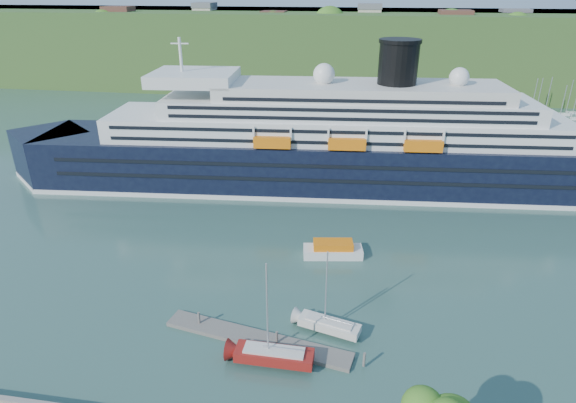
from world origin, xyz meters
The scene contains 6 objects.
far_hillside centered at (0.00, 145.00, 12.00)m, with size 400.00×50.00×24.00m, color #305923.
cruise_ship centered at (3.54, 52.94, 12.36)m, with size 110.07×16.03×24.72m, color black, non-canonical shape.
floating_pontoon centered at (1.18, 11.39, 0.22)m, with size 19.40×2.37×0.43m, color gray, non-canonical shape.
sailboat_red centered at (3.49, 8.47, 5.23)m, with size 8.10×2.25×10.46m, color maroon, non-canonical shape.
sailboat_white_far centered at (8.19, 13.77, 4.48)m, with size 6.94×1.93×8.96m, color silver, non-canonical shape.
tender_launch centered at (7.44, 28.91, 1.06)m, with size 7.71×2.64×2.13m, color orange, non-canonical shape.
Camera 1 is at (10.22, -25.48, 32.57)m, focal length 30.00 mm.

